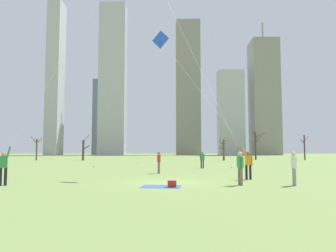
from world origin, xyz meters
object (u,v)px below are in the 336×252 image
Objects in this scene: bystander_watching_nearby at (294,167)px; bare_tree_left_of_center at (37,148)px; bystander_strolling_midfield at (159,161)px; bare_tree_leftmost at (224,149)px; kite_flyer_foreground_right_yellow at (57,75)px; bare_tree_far_right_edge at (256,144)px; kite_flyer_midfield_left_blue at (227,133)px; picnic_spot at (167,185)px; bystander_far_off_by_trees at (202,159)px; kite_flyer_foreground_left_pink at (208,94)px; bare_tree_right_of_center at (304,147)px; bare_tree_center at (84,149)px.

bare_tree_left_of_center is (-29.67, 41.60, 1.32)m from bystander_watching_nearby.
bystander_strolling_midfield is 34.99m from bare_tree_leftmost.
bare_tree_far_right_edge is (22.43, 43.64, -2.92)m from kite_flyer_foreground_right_yellow.
kite_flyer_midfield_left_blue reaches higher than bare_tree_left_of_center.
kite_flyer_foreground_right_yellow is 12.64× the size of bystander_watching_nearby.
bare_tree_left_of_center is at bearing -179.68° from bare_tree_leftmost.
bystander_far_off_by_trees is at bearing 78.84° from picnic_spot.
bare_tree_far_right_edge reaches higher than bystander_strolling_midfield.
bystander_far_off_by_trees is 1.00× the size of bystander_watching_nearby.
kite_flyer_foreground_left_pink is 3.06× the size of bare_tree_far_right_edge.
kite_flyer_foreground_right_yellow reaches higher than bare_tree_right_of_center.
kite_flyer_foreground_left_pink reaches higher than bystander_strolling_midfield.
bare_tree_far_right_edge is 31.76m from bare_tree_center.
bystander_watching_nearby is at bearing -113.00° from bare_tree_right_of_center.
bare_tree_far_right_edge reaches higher than bare_tree_left_of_center.
kite_flyer_foreground_right_yellow reaches higher than bare_tree_left_of_center.
bystander_strolling_midfield is at bearing -107.17° from bare_tree_leftmost.
bystander_strolling_midfield is at bearing 117.14° from kite_flyer_foreground_left_pink.
bare_tree_center is (-18.38, 25.92, 1.09)m from bystander_far_off_by_trees.
bystander_strolling_midfield is 36.12m from bare_tree_center.
bare_tree_leftmost is at bearing 79.42° from kite_flyer_foreground_left_pink.
picnic_spot is at bearing -102.76° from bare_tree_leftmost.
bystander_strolling_midfield is (-2.99, 5.84, -3.95)m from kite_flyer_foreground_left_pink.
bare_tree_far_right_edge is at bearing 65.56° from bystander_strolling_midfield.
bare_tree_center is at bearing 116.42° from kite_flyer_midfield_left_blue.
kite_flyer_midfield_left_blue reaches higher than bare_tree_center.
bystander_strolling_midfield is 41.08m from bare_tree_far_right_edge.
bare_tree_leftmost is at bearing 80.93° from kite_flyer_midfield_left_blue.
bystander_far_off_by_trees is 16.50m from picnic_spot.
kite_flyer_midfield_left_blue is 38.52m from bare_tree_leftmost.
bare_tree_leftmost is 0.86× the size of bare_tree_center.
bystander_far_off_by_trees is 0.28× the size of bare_tree_far_right_edge.
bare_tree_leftmost is at bearing 77.24° from picnic_spot.
kite_flyer_foreground_left_pink is 1.80× the size of kite_flyer_midfield_left_blue.
kite_flyer_foreground_right_yellow is 40.57m from bare_tree_center.
bare_tree_leftmost is 7.79m from bare_tree_far_right_edge.
kite_flyer_foreground_right_yellow is 51.99m from bare_tree_right_of_center.
bystander_strolling_midfield is at bearing -125.61° from bare_tree_right_of_center.
kite_flyer_foreground_right_yellow reaches higher than bystander_watching_nearby.
bystander_strolling_midfield is 1.00× the size of bystander_watching_nearby.
bystander_watching_nearby is at bearing 5.99° from picnic_spot.
kite_flyer_midfield_left_blue reaches higher than bystander_far_off_by_trees.
picnic_spot is (-3.54, -4.39, -2.61)m from kite_flyer_midfield_left_blue.
bare_tree_right_of_center is at bearing 3.39° from bare_tree_center.
bystander_far_off_by_trees is at bearing 91.68° from kite_flyer_midfield_left_blue.
bystander_watching_nearby is (2.53, -3.75, -1.80)m from kite_flyer_midfield_left_blue.
picnic_spot is 43.54m from bare_tree_leftmost.
bystander_strolling_midfield is at bearing 132.59° from kite_flyer_midfield_left_blue.
kite_flyer_foreground_right_yellow is 4.42× the size of bare_tree_center.
kite_flyer_foreground_left_pink is 6.16m from picnic_spot.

